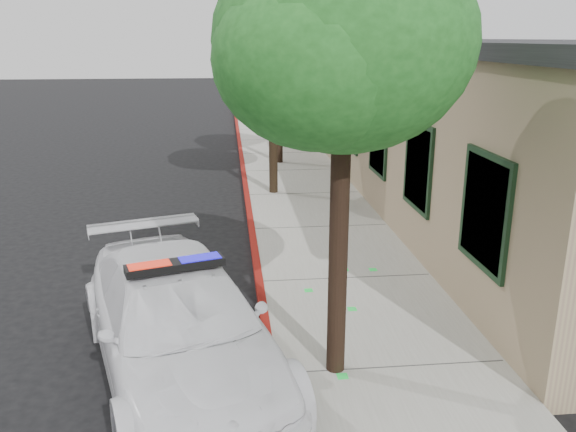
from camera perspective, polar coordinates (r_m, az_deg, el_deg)
The scene contains 8 objects.
ground at distance 7.89m, azimuth -1.96°, elevation -16.07°, with size 120.00×120.00×0.00m, color black.
sidewalk at distance 10.68m, azimuth 5.53°, elevation -6.39°, with size 3.20×60.00×0.15m, color gray.
red_curb at distance 10.49m, azimuth -2.80°, elevation -6.73°, with size 0.14×60.00×0.16m, color maroon.
clapboard_building at distance 17.28m, azimuth 18.67°, elevation 8.92°, with size 7.30×20.89×4.24m.
police_car at distance 7.86m, azimuth -10.63°, elevation -10.18°, with size 3.50×5.53×1.61m.
street_tree_near at distance 6.76m, azimuth 5.56°, elevation 15.66°, with size 2.98×2.93×5.37m.
street_tree_mid at distance 15.90m, azimuth -1.48°, elevation 16.66°, with size 3.01×2.81×5.37m.
street_tree_far at distance 19.97m, azimuth -0.77°, elevation 15.85°, with size 2.71×2.68×4.97m.
Camera 1 is at (-0.43, -6.59, 4.31)m, focal length 36.42 mm.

